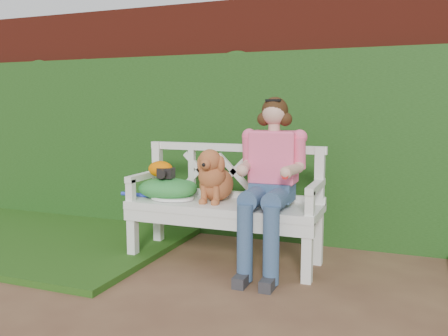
% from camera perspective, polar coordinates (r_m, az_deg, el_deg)
% --- Properties ---
extents(ground, '(60.00, 60.00, 0.00)m').
position_cam_1_polar(ground, '(2.88, 4.57, -17.74)').
color(ground, brown).
extents(brick_wall, '(10.00, 0.30, 2.20)m').
position_cam_1_polar(brick_wall, '(4.46, 11.76, 5.71)').
color(brick_wall, '#5D1B10').
rests_on(brick_wall, ground).
extents(ivy_hedge, '(10.00, 0.18, 1.70)m').
position_cam_1_polar(ivy_hedge, '(4.26, 11.18, 2.28)').
color(ivy_hedge, '#25541B').
rests_on(ivy_hedge, ground).
extents(grass_left, '(2.60, 2.00, 0.05)m').
position_cam_1_polar(grass_left, '(4.78, -20.98, -7.59)').
color(grass_left, '#18380F').
rests_on(grass_left, ground).
extents(garden_bench, '(1.62, 0.70, 0.48)m').
position_cam_1_polar(garden_bench, '(3.75, -0.00, -7.74)').
color(garden_bench, white).
rests_on(garden_bench, ground).
extents(seated_woman, '(0.68, 0.80, 1.21)m').
position_cam_1_polar(seated_woman, '(3.54, 5.77, -2.64)').
color(seated_woman, '#CD313D').
rests_on(seated_woman, ground).
extents(dog, '(0.33, 0.42, 0.43)m').
position_cam_1_polar(dog, '(3.70, -1.09, -0.79)').
color(dog, olive).
rests_on(dog, garden_bench).
extents(tennis_racket, '(0.74, 0.45, 0.03)m').
position_cam_1_polar(tennis_racket, '(3.85, -6.66, -3.50)').
color(tennis_racket, white).
rests_on(tennis_racket, garden_bench).
extents(green_bag, '(0.59, 0.52, 0.17)m').
position_cam_1_polar(green_bag, '(3.87, -6.82, -2.40)').
color(green_bag, '#1B7323').
rests_on(green_bag, garden_bench).
extents(camera_item, '(0.13, 0.10, 0.08)m').
position_cam_1_polar(camera_item, '(3.83, -7.00, -0.60)').
color(camera_item, black).
rests_on(camera_item, green_bag).
extents(baseball_glove, '(0.23, 0.19, 0.13)m').
position_cam_1_polar(baseball_glove, '(3.88, -7.64, -0.13)').
color(baseball_glove, '#E26800').
rests_on(baseball_glove, green_bag).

